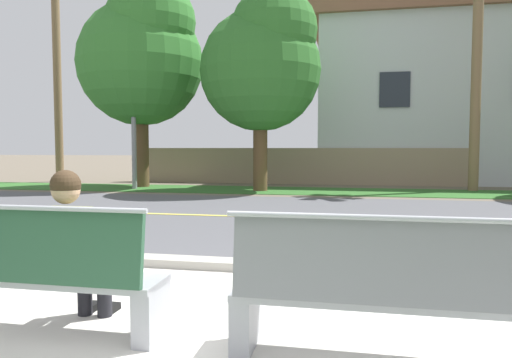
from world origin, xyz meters
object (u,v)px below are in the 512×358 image
Objects in this scene: bench_left at (28,274)px; shade_tree_far_left at (143,53)px; bench_right at (388,296)px; seated_person_olive at (74,244)px; streetlamp at (135,67)px; shade_tree_left at (264,61)px.

bench_left is 14.26m from shade_tree_far_left.
shade_tree_far_left reaches higher than bench_left.
seated_person_olive is (-2.34, 0.17, 0.21)m from bench_right.
seated_person_olive is 0.17× the size of shade_tree_far_left.
shade_tree_far_left is (0.01, 0.62, 0.57)m from streetlamp.
seated_person_olive is 0.19× the size of shade_tree_left.
bench_left is 0.28× the size of shade_tree_far_left.
bench_left is 12.56m from shade_tree_left.
seated_person_olive is 14.14m from shade_tree_far_left.
bench_left is at bearing -88.04° from shade_tree_left.
streetlamp reaches higher than shade_tree_far_left.
streetlamp is 4.46m from shade_tree_left.
seated_person_olive is 12.35m from shade_tree_left.
streetlamp is (-7.48, 12.10, 3.69)m from bench_right.
streetlamp is (-4.87, 12.10, 3.69)m from bench_left.
streetlamp is 1.14× the size of shade_tree_left.
shade_tree_far_left reaches higher than seated_person_olive.
streetlamp is 0.84m from shade_tree_far_left.
bench_right is 0.28× the size of streetlamp.
shade_tree_far_left reaches higher than bench_right.
bench_right is at bearing -75.84° from shade_tree_left.
bench_right is at bearing -4.25° from seated_person_olive.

